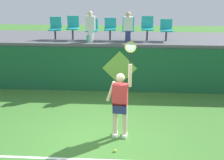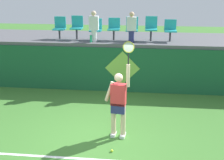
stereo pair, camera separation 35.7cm
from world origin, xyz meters
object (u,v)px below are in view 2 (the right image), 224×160
Objects in this scene: stadium_chair_2 at (96,28)px; stadium_chair_5 at (151,27)px; stadium_chair_4 at (132,28)px; spectator_0 at (132,27)px; spectator_1 at (94,26)px; tennis_ball at (112,151)px; water_bottle at (91,39)px; stadium_chair_3 at (114,27)px; stadium_chair_0 at (60,27)px; stadium_chair_1 at (77,26)px; tennis_player at (119,102)px; stadium_chair_6 at (170,29)px.

stadium_chair_2 is 0.88× the size of stadium_chair_5.
stadium_chair_4 is 0.71m from stadium_chair_5.
spectator_0 is 0.98× the size of spectator_1.
tennis_ball is 5.20m from spectator_1.
spectator_1 reaches higher than water_bottle.
spectator_1 is (-0.70, -0.41, 0.11)m from stadium_chair_3.
water_bottle is 0.31× the size of stadium_chair_0.
stadium_chair_5 is at bearing 0.02° from stadium_chair_1.
spectator_0 reaches higher than stadium_chair_3.
stadium_chair_3 is 0.82m from spectator_1.
stadium_chair_0 is at bearing 122.56° from tennis_player.
stadium_chair_1 is at bearing 137.96° from water_bottle.
stadium_chair_2 reaches higher than water_bottle.
stadium_chair_2 is 0.96× the size of stadium_chair_3.
water_bottle is (-1.34, 3.57, 0.91)m from tennis_player.
stadium_chair_0 is at bearing 179.90° from stadium_chair_2.
tennis_ball is 0.08× the size of stadium_chair_3.
stadium_chair_4 reaches higher than stadium_chair_3.
tennis_ball is at bearing -84.69° from stadium_chair_3.
water_bottle reaches higher than tennis_ball.
stadium_chair_6 is at bearing -0.09° from stadium_chair_0.
stadium_chair_2 is 1.44m from spectator_0.
stadium_chair_0 is 3.49m from stadium_chair_5.
stadium_chair_4 is at bearing 16.98° from spectator_1.
stadium_chair_0 is 0.68m from stadium_chair_1.
spectator_1 is at bearing -90.00° from stadium_chair_2.
stadium_chair_0 is 0.95× the size of stadium_chair_1.
stadium_chair_1 is at bearing 179.91° from stadium_chair_6.
tennis_ball is 5.08m from spectator_0.
tennis_player reaches higher than stadium_chair_6.
stadium_chair_1 is at bearing 110.92° from tennis_ball.
tennis_player is at bearing -110.54° from stadium_chair_6.
stadium_chair_4 is (0.13, 4.15, 1.25)m from tennis_player.
spectator_1 is (0.09, 0.16, 0.45)m from water_bottle.
tennis_player is 2.91× the size of stadium_chair_5.
stadium_chair_1 reaches higher than stadium_chair_0.
stadium_chair_3 is 0.94× the size of stadium_chair_4.
tennis_ball is 5.63m from stadium_chair_6.
stadium_chair_6 is 0.71× the size of spectator_0.
stadium_chair_0 is 2.78m from stadium_chair_4.
stadium_chair_3 is at bearing -0.17° from stadium_chair_0.
stadium_chair_3 is (-0.55, 4.14, 1.25)m from tennis_player.
water_bottle is 0.29× the size of stadium_chair_5.
stadium_chair_5 is at bearing 0.25° from stadium_chair_3.
stadium_chair_3 reaches higher than stadium_chair_6.
stadium_chair_4 is at bearing 87.43° from tennis_ball.
water_bottle is 0.33× the size of stadium_chair_6.
spectator_1 is at bearing -149.45° from stadium_chair_3.
stadium_chair_0 reaches higher than tennis_ball.
spectator_1 reaches higher than stadium_chair_3.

